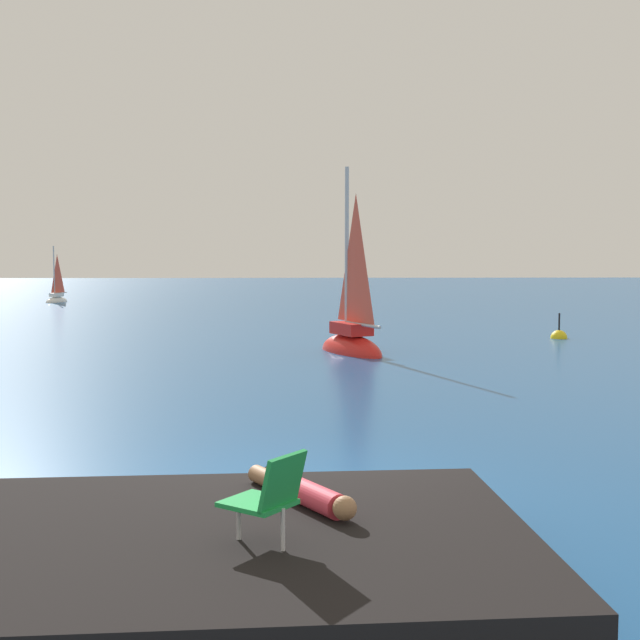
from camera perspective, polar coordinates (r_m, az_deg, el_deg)
name	(u,v)px	position (r m, az deg, el deg)	size (l,w,h in m)	color
ground_plane	(299,484)	(11.11, -1.38, -10.86)	(160.00, 160.00, 0.00)	navy
shore_ledge	(197,563)	(7.79, -8.18, -15.67)	(5.83, 3.86, 0.55)	black
boulder_seaward	(414,530)	(9.47, 6.29, -13.67)	(1.44, 1.15, 0.79)	black
boulder_inland	(286,513)	(9.98, -2.28, -12.68)	(1.03, 0.82, 0.57)	black
sailboat_near	(352,342)	(24.80, 2.11, -1.46)	(2.24, 3.25, 5.88)	red
sailboat_far	(57,299)	(50.85, -17.09, 1.35)	(1.22, 1.94, 3.50)	white
person_sunbather	(304,493)	(8.36, -1.05, -11.40)	(1.04, 1.57, 0.25)	#DB384C
beach_chair	(269,494)	(7.15, -3.42, -11.48)	(0.76, 0.74, 0.80)	green
marker_buoy	(559,338)	(29.96, 15.58, -1.17)	(0.56, 0.56, 1.13)	yellow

